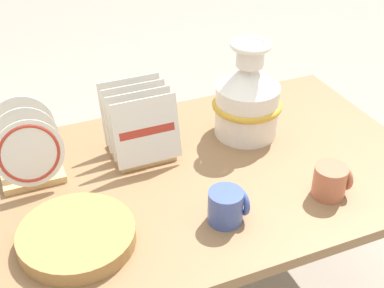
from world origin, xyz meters
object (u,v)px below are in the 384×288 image
Objects in this scene: dish_rack_round_plates at (28,154)px; dish_rack_square_plates at (140,131)px; wicker_charger_stack at (77,236)px; ceramic_vase at (247,98)px; mug_terracotta_glaze at (331,181)px; mug_cobalt_glaze at (228,206)px.

dish_rack_round_plates is 0.98× the size of dish_rack_square_plates.
wicker_charger_stack is (-0.29, -0.33, -0.06)m from dish_rack_square_plates.
dish_rack_square_plates is (-0.37, 0.02, -0.05)m from ceramic_vase.
mug_terracotta_glaze is at bearing -80.00° from ceramic_vase.
mug_terracotta_glaze is (0.79, -0.43, -0.03)m from dish_rack_round_plates.
ceramic_vase is 1.50× the size of dish_rack_round_plates.
ceramic_vase reaches higher than dish_rack_round_plates.
ceramic_vase is 0.73m from dish_rack_round_plates.
dish_rack_square_plates is 2.15× the size of mug_terracotta_glaze.
dish_rack_square_plates is at bearing 49.11° from wicker_charger_stack.
dish_rack_square_plates is 2.15× the size of mug_cobalt_glaze.
mug_cobalt_glaze is at bearing -73.91° from dish_rack_square_plates.
wicker_charger_stack is at bearing 173.17° from mug_terracotta_glaze.
ceramic_vase is 0.47m from mug_cobalt_glaze.
mug_cobalt_glaze is (-0.26, -0.38, -0.09)m from ceramic_vase.
wicker_charger_stack is 0.41m from mug_cobalt_glaze.
dish_rack_square_plates is at bearing 176.76° from ceramic_vase.
wicker_charger_stack is (0.06, -0.34, -0.06)m from dish_rack_round_plates.
wicker_charger_stack is 0.74m from mug_terracotta_glaze.
ceramic_vase is 0.41m from mug_terracotta_glaze.
mug_terracotta_glaze is (0.07, -0.40, -0.09)m from ceramic_vase.
wicker_charger_stack is at bearing -79.59° from dish_rack_round_plates.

